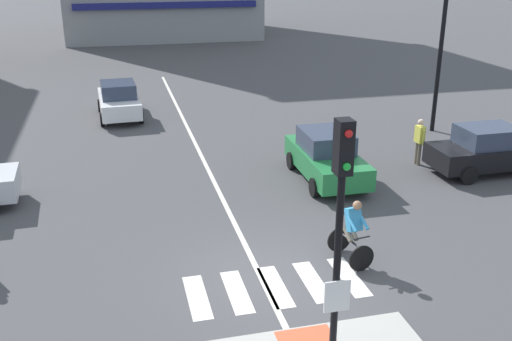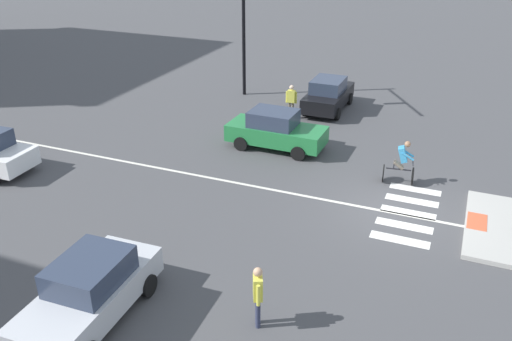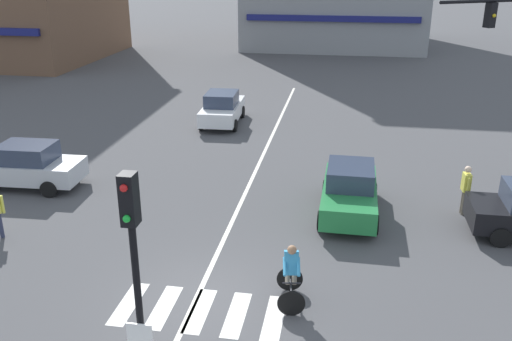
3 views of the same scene
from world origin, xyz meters
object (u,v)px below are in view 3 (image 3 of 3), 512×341
pedestrian_waiting_far_side (466,186)px  signal_pole (137,283)px  car_white_westbound_distant (222,108)px  car_green_eastbound_mid (350,191)px  car_silver_cross_left (26,166)px  cyclist (291,273)px

pedestrian_waiting_far_side → signal_pole: bearing=-125.2°
car_white_westbound_distant → pedestrian_waiting_far_side: size_ratio=2.50×
car_green_eastbound_mid → car_white_westbound_distant: bearing=123.8°
car_green_eastbound_mid → car_silver_cross_left: bearing=178.1°
car_green_eastbound_mid → pedestrian_waiting_far_side: 3.75m
cyclist → car_green_eastbound_mid: bearing=76.1°
car_silver_cross_left → car_white_westbound_distant: (5.23, 9.22, 0.00)m
cyclist → pedestrian_waiting_far_side: bearing=49.9°
signal_pole → cyclist: signal_pole is taller
car_white_westbound_distant → car_green_eastbound_mid: size_ratio=1.01×
cyclist → car_silver_cross_left: bearing=150.8°
car_silver_cross_left → cyclist: cyclist is taller
cyclist → pedestrian_waiting_far_side: cyclist is taller
signal_pole → car_green_eastbound_mid: signal_pole is taller
car_silver_cross_left → cyclist: 11.82m
signal_pole → cyclist: bearing=63.1°
car_silver_cross_left → pedestrian_waiting_far_side: pedestrian_waiting_far_side is taller
cyclist → pedestrian_waiting_far_side: size_ratio=1.01×
signal_pole → cyclist: size_ratio=2.81×
signal_pole → car_white_westbound_distant: bearing=98.9°
cyclist → car_white_westbound_distant: bearing=108.7°
signal_pole → pedestrian_waiting_far_side: signal_pole is taller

